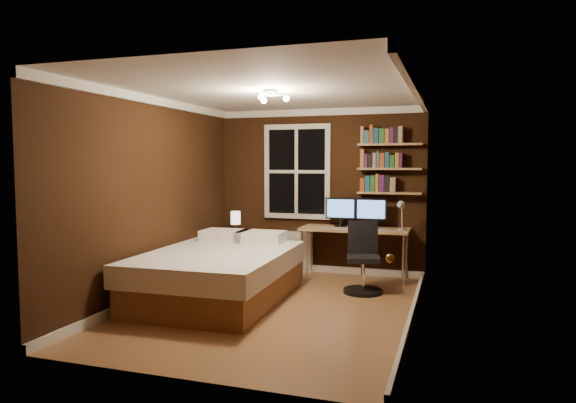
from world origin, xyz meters
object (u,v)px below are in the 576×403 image
(bedside_lamp, at_px, (236,225))
(office_chair, at_px, (363,266))
(desk_lamp, at_px, (401,215))
(bed, at_px, (219,274))
(nightstand, at_px, (236,255))
(desk, at_px, (355,232))
(monitor_right, at_px, (371,213))
(monitor_left, at_px, (341,212))
(radiator, at_px, (299,252))

(bedside_lamp, xyz_separation_m, office_chair, (2.11, -0.69, -0.38))
(desk_lamp, bearing_deg, bed, -142.34)
(nightstand, bearing_deg, desk, 14.94)
(monitor_right, bearing_deg, bed, -131.84)
(nightstand, xyz_separation_m, monitor_left, (1.62, 0.15, 0.71))
(bedside_lamp, height_order, office_chair, bedside_lamp)
(monitor_right, bearing_deg, office_chair, -87.91)
(bed, xyz_separation_m, desk, (1.36, 1.69, 0.36))
(radiator, xyz_separation_m, desk_lamp, (1.58, -0.32, 0.66))
(bed, relative_size, monitor_right, 5.06)
(bedside_lamp, xyz_separation_m, monitor_right, (2.07, 0.15, 0.24))
(desk, relative_size, desk_lamp, 3.56)
(monitor_left, relative_size, desk_lamp, 1.02)
(monitor_right, height_order, desk_lamp, desk_lamp)
(desk, distance_m, monitor_left, 0.37)
(desk_lamp, xyz_separation_m, office_chair, (-0.42, -0.64, -0.62))
(nightstand, distance_m, office_chair, 2.22)
(radiator, bearing_deg, monitor_left, -10.28)
(radiator, height_order, monitor_right, monitor_right)
(bed, bearing_deg, nightstand, 105.20)
(radiator, height_order, desk_lamp, desk_lamp)
(desk, bearing_deg, monitor_left, 161.02)
(bed, distance_m, bedside_lamp, 1.74)
(nightstand, xyz_separation_m, monitor_right, (2.07, 0.15, 0.71))
(desk, bearing_deg, bedside_lamp, -177.87)
(monitor_right, height_order, office_chair, monitor_right)
(bedside_lamp, bearing_deg, nightstand, 0.00)
(bedside_lamp, bearing_deg, desk_lamp, -1.17)
(radiator, distance_m, monitor_left, 0.95)
(desk, height_order, monitor_right, monitor_right)
(bedside_lamp, xyz_separation_m, radiator, (0.94, 0.27, -0.41))
(radiator, relative_size, monitor_left, 1.37)
(nightstand, relative_size, radiator, 0.81)
(nightstand, height_order, office_chair, office_chair)
(monitor_left, bearing_deg, radiator, 169.72)
(monitor_left, bearing_deg, bed, -122.67)
(office_chair, bearing_deg, nightstand, 149.48)
(monitor_left, distance_m, desk_lamp, 0.92)
(bed, relative_size, bedside_lamp, 5.23)
(monitor_left, xyz_separation_m, monitor_right, (0.45, 0.00, 0.00))
(desk, relative_size, monitor_right, 3.48)
(nightstand, bearing_deg, monitor_right, 16.87)
(nightstand, height_order, radiator, radiator)
(monitor_right, bearing_deg, desk, -160.62)
(radiator, xyz_separation_m, office_chair, (1.16, -0.96, 0.03))
(radiator, distance_m, office_chair, 1.51)
(nightstand, distance_m, bedside_lamp, 0.47)
(monitor_right, bearing_deg, nightstand, -175.94)
(desk, relative_size, monitor_left, 3.48)
(bed, relative_size, desk, 1.45)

